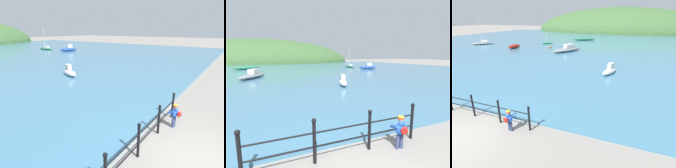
# 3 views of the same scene
# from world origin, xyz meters

# --- Properties ---
(ground_plane) EXTENTS (200.00, 200.00, 0.00)m
(ground_plane) POSITION_xyz_m (0.00, 0.00, 0.00)
(ground_plane) COLOR gray
(iron_railing) EXTENTS (5.09, 0.12, 1.21)m
(iron_railing) POSITION_xyz_m (-0.05, 1.50, 0.64)
(iron_railing) COLOR black
(iron_railing) RESTS_ON ground
(child_in_coat) EXTENTS (0.42, 0.55, 1.00)m
(child_in_coat) POSITION_xyz_m (1.62, 1.15, 0.61)
(child_in_coat) COLOR navy
(child_in_coat) RESTS_ON ground
(boat_nearest_quay) EXTENTS (3.46, 1.93, 1.19)m
(boat_nearest_quay) POSITION_xyz_m (17.01, 25.82, 0.49)
(boat_nearest_quay) COLOR #1E4793
(boat_nearest_quay) RESTS_ON water
(boat_mid_harbor) EXTENTS (1.27, 3.80, 4.48)m
(boat_mid_harbor) POSITION_xyz_m (16.04, 31.65, 0.36)
(boat_mid_harbor) COLOR #287551
(boat_mid_harbor) RESTS_ON water
(boat_far_left) EXTENTS (1.29, 2.30, 0.96)m
(boat_far_left) POSITION_xyz_m (4.59, 11.12, 0.41)
(boat_far_left) COLOR silver
(boat_far_left) RESTS_ON water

